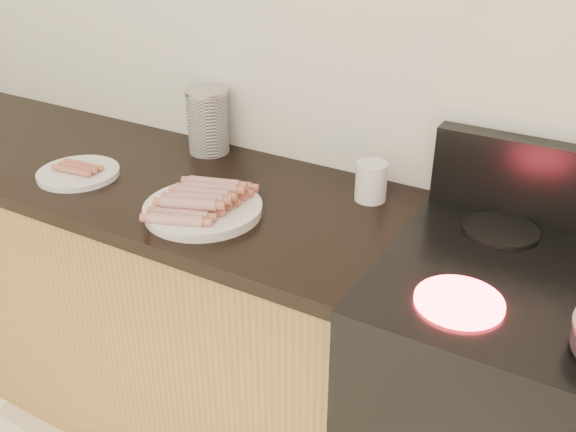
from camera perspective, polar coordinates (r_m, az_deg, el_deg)
The scene contains 11 objects.
wall_back at distance 1.83m, azimuth 2.12°, elevation 16.33°, with size 4.00×0.04×2.60m, color silver.
cabinet_base at distance 2.35m, azimuth -17.28°, elevation -5.18°, with size 2.20×0.59×0.86m, color olive.
counter_slab at distance 2.15m, azimuth -18.98°, elevation 4.90°, with size 2.20×0.62×0.04m, color black.
burner_near_left at distance 1.35m, azimuth 14.96°, elevation -7.36°, with size 0.18×0.18×0.01m, color #FF1E2D.
burner_far_left at distance 1.63m, azimuth 18.40°, elevation -1.14°, with size 0.18×0.18×0.01m, color black.
main_plate at distance 1.66m, azimuth -7.56°, elevation 0.50°, with size 0.30×0.30×0.02m, color white.
side_plate at distance 1.96m, azimuth -18.13°, elevation 3.64°, with size 0.23×0.23×0.02m, color white.
hotdog_pile at distance 1.65m, azimuth -7.63°, elevation 1.55°, with size 0.14×0.29×0.05m.
plain_sausages at distance 1.95m, azimuth -18.21°, elevation 4.11°, with size 0.12×0.08×0.02m.
canister at distance 2.01m, azimuth -7.15°, elevation 8.38°, with size 0.13×0.13×0.20m.
mug at distance 1.72m, azimuth 7.40°, elevation 3.06°, with size 0.08×0.08×0.11m, color white.
Camera 1 is at (0.84, 0.42, 1.68)m, focal length 40.00 mm.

